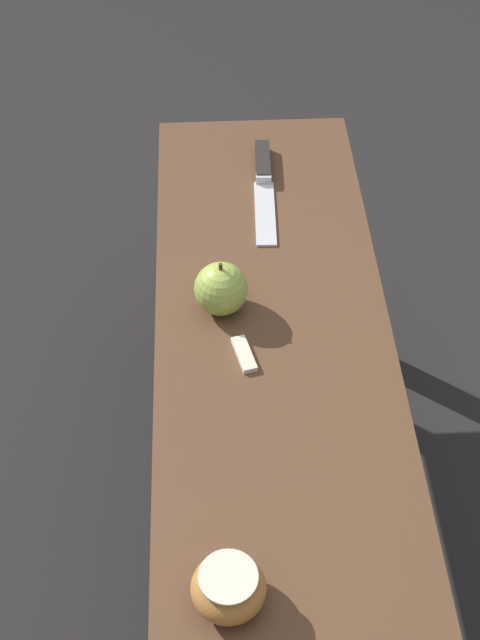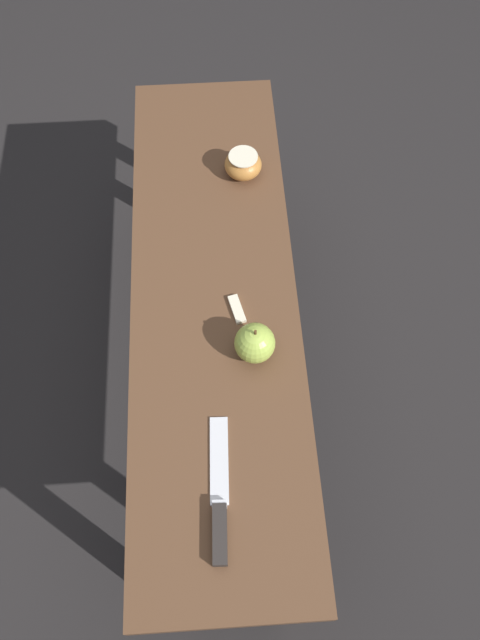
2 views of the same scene
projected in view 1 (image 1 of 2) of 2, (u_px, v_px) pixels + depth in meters
The scene contains 6 objects.
ground_plane at pixel (270, 555), 1.53m from camera, with size 8.00×8.00×0.00m, color black.
wooden_bench at pixel (277, 418), 1.25m from camera, with size 1.21×0.33×0.48m.
knife at pixel (263, 177), 1.48m from camera, with size 0.25×0.04×0.02m.
apple_whole at pixel (221, 289), 1.25m from camera, with size 0.08×0.08×0.09m.
apple_cut at pixel (228, 588), 0.95m from camera, with size 0.08×0.08×0.05m.
apple_slice_near_knife at pixel (244, 354), 1.21m from camera, with size 0.07×0.03×0.01m.
Camera 1 is at (0.75, -0.09, 1.39)m, focal length 50.00 mm.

